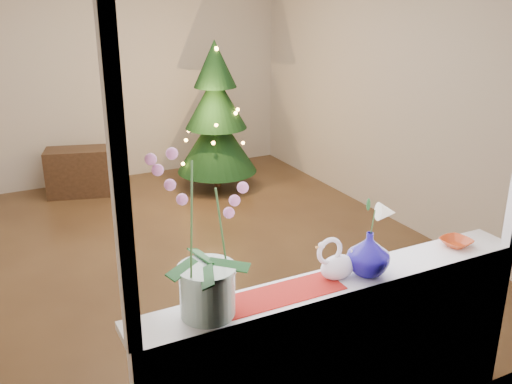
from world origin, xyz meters
TOP-DOWN VIEW (x-y plane):
  - ground at (0.00, 0.00)m, footprint 5.00×5.00m
  - wall_back at (0.00, 2.50)m, footprint 4.50×0.10m
  - wall_front at (0.00, -2.50)m, footprint 4.50×0.10m
  - wall_right at (2.25, 0.00)m, footprint 0.10×5.00m
  - window_apron at (0.00, -2.46)m, footprint 2.20×0.08m
  - windowsill at (0.00, -2.37)m, footprint 2.20×0.26m
  - window_frame at (0.00, -2.47)m, footprint 2.22×0.06m
  - runner at (-0.38, -2.37)m, footprint 0.70×0.20m
  - orchid_pot at (-0.72, -2.37)m, footprint 0.35×0.35m
  - swan at (-0.01, -2.36)m, footprint 0.26×0.13m
  - blue_vase at (0.15, -2.39)m, footprint 0.28×0.28m
  - lily at (0.15, -2.39)m, footprint 0.14×0.08m
  - paperweight at (0.20, -2.40)m, footprint 0.08×0.08m
  - amber_dish at (0.80, -2.35)m, footprint 0.16×0.16m
  - xmas_tree at (1.03, 1.59)m, footprint 1.20×1.20m
  - side_table at (-0.49, 2.06)m, footprint 0.80×0.56m

SIDE VIEW (x-z plane):
  - ground at x=0.00m, z-range 0.00..0.00m
  - side_table at x=-0.49m, z-range 0.00..0.55m
  - window_apron at x=0.00m, z-range 0.00..0.88m
  - xmas_tree at x=1.03m, z-range 0.00..1.73m
  - windowsill at x=0.00m, z-range 0.88..0.92m
  - runner at x=-0.38m, z-range 0.92..0.93m
  - amber_dish at x=0.80m, z-range 0.92..0.96m
  - paperweight at x=0.20m, z-range 0.92..0.99m
  - swan at x=-0.01m, z-range 0.92..1.14m
  - blue_vase at x=0.15m, z-range 0.92..1.18m
  - lily at x=0.15m, z-range 1.18..1.38m
  - orchid_pot at x=-0.72m, z-range 0.92..1.70m
  - wall_back at x=0.00m, z-range 0.00..2.70m
  - wall_front at x=0.00m, z-range 0.00..2.70m
  - wall_right at x=2.25m, z-range 0.00..2.70m
  - window_frame at x=0.00m, z-range 0.90..2.50m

